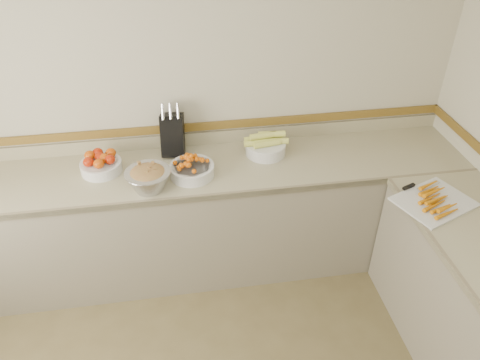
{
  "coord_description": "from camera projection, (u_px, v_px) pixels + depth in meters",
  "views": [
    {
      "loc": [
        -0.03,
        -1.01,
        2.7
      ],
      "look_at": [
        0.35,
        1.35,
        1.0
      ],
      "focal_mm": 35.0,
      "sensor_mm": 36.0,
      "label": 1
    }
  ],
  "objects": [
    {
      "name": "back_wall",
      "position": [
        175.0,
        96.0,
        3.23
      ],
      "size": [
        4.0,
        0.0,
        4.0
      ],
      "primitive_type": "plane",
      "rotation": [
        1.57,
        0.0,
        0.0
      ],
      "color": "#BCB69B",
      "rests_on": "ground_plane"
    },
    {
      "name": "knife_block",
      "position": [
        173.0,
        134.0,
        3.29
      ],
      "size": [
        0.18,
        0.21,
        0.39
      ],
      "color": "black",
      "rests_on": "counter_back"
    },
    {
      "name": "rhubarb_bowl",
      "position": [
        148.0,
        178.0,
        2.97
      ],
      "size": [
        0.29,
        0.29,
        0.17
      ],
      "color": "#B2B2BA",
      "rests_on": "counter_back"
    },
    {
      "name": "corn_bowl",
      "position": [
        266.0,
        146.0,
        3.33
      ],
      "size": [
        0.32,
        0.29,
        0.17
      ],
      "color": "silver",
      "rests_on": "counter_back"
    },
    {
      "name": "cutting_board",
      "position": [
        434.0,
        200.0,
        2.89
      ],
      "size": [
        0.54,
        0.49,
        0.06
      ],
      "color": "silver",
      "rests_on": "counter_right"
    },
    {
      "name": "tomato_bowl",
      "position": [
        101.0,
        164.0,
        3.15
      ],
      "size": [
        0.28,
        0.28,
        0.14
      ],
      "color": "silver",
      "rests_on": "counter_back"
    },
    {
      "name": "cherry_tomato_bowl",
      "position": [
        191.0,
        168.0,
        3.12
      ],
      "size": [
        0.3,
        0.3,
        0.15
      ],
      "color": "silver",
      "rests_on": "counter_back"
    },
    {
      "name": "counter_back",
      "position": [
        186.0,
        219.0,
        3.46
      ],
      "size": [
        4.0,
        0.65,
        1.08
      ],
      "color": "tan",
      "rests_on": "ground_plane"
    }
  ]
}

